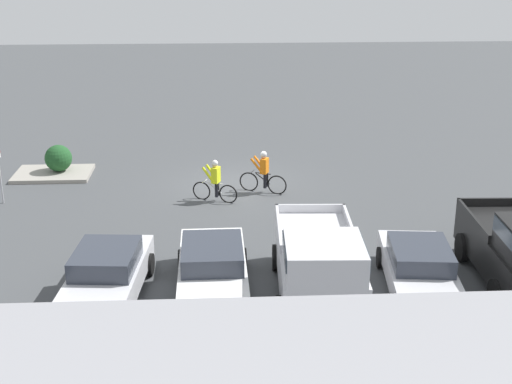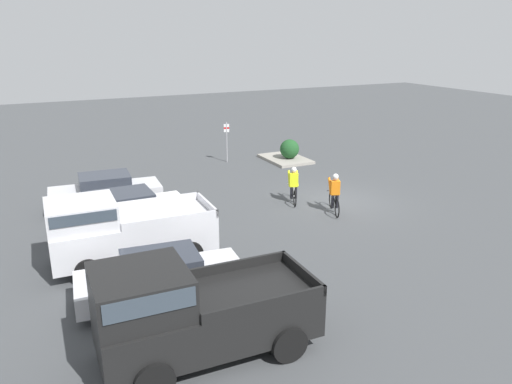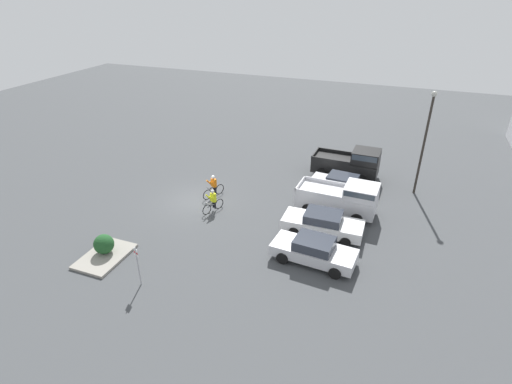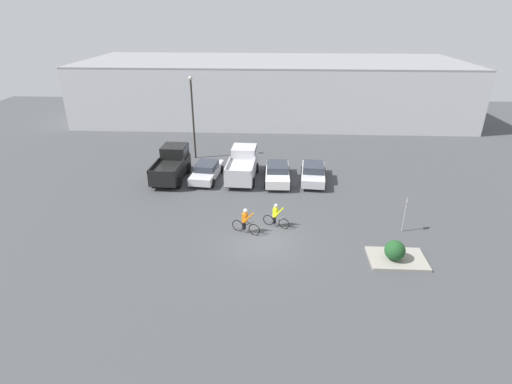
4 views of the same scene
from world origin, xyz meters
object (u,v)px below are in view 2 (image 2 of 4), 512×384
(shrub, at_px, (290,149))
(sedan_0, at_px, (161,277))
(sedan_1, at_px, (123,211))
(sedan_2, at_px, (106,191))
(cyclist_0, at_px, (294,185))
(pickup_truck_1, at_px, (121,229))
(fire_lane_sign, at_px, (227,138))
(cyclist_1, at_px, (335,193))
(pickup_truck_0, at_px, (190,310))

(shrub, bearing_deg, sedan_0, 137.67)
(sedan_1, relative_size, sedan_2, 1.03)
(sedan_2, xyz_separation_m, cyclist_0, (-2.86, -7.36, 0.06))
(pickup_truck_1, bearing_deg, sedan_1, -12.50)
(sedan_2, bearing_deg, shrub, -72.07)
(sedan_1, relative_size, shrub, 4.33)
(pickup_truck_1, relative_size, cyclist_0, 3.09)
(sedan_1, distance_m, shrub, 12.40)
(pickup_truck_1, xyz_separation_m, fire_lane_sign, (10.45, -8.02, 0.24))
(cyclist_0, relative_size, cyclist_1, 0.94)
(pickup_truck_1, bearing_deg, shrub, -51.20)
(sedan_1, bearing_deg, pickup_truck_0, 178.02)
(sedan_0, distance_m, cyclist_0, 9.23)
(pickup_truck_1, height_order, fire_lane_sign, fire_lane_sign)
(sedan_0, bearing_deg, sedan_1, -1.62)
(sedan_2, height_order, fire_lane_sign, fire_lane_sign)
(cyclist_1, relative_size, shrub, 1.62)
(fire_lane_sign, distance_m, shrub, 3.61)
(pickup_truck_1, relative_size, shrub, 4.67)
(cyclist_1, height_order, fire_lane_sign, fire_lane_sign)
(pickup_truck_0, height_order, sedan_1, pickup_truck_0)
(pickup_truck_0, xyz_separation_m, pickup_truck_1, (5.60, 0.33, -0.07))
(sedan_1, xyz_separation_m, cyclist_0, (-0.06, -7.23, 0.06))
(pickup_truck_0, relative_size, fire_lane_sign, 2.18)
(pickup_truck_0, relative_size, sedan_0, 1.06)
(sedan_0, relative_size, cyclist_0, 2.82)
(pickup_truck_1, relative_size, cyclist_1, 2.89)
(pickup_truck_0, height_order, shrub, pickup_truck_0)
(pickup_truck_1, xyz_separation_m, cyclist_0, (2.72, -7.84, -0.35))
(cyclist_0, bearing_deg, shrub, -28.51)
(shrub, bearing_deg, pickup_truck_1, 128.80)
(pickup_truck_1, bearing_deg, cyclist_0, -70.86)
(sedan_2, xyz_separation_m, fire_lane_sign, (4.87, -7.54, 0.65))
(pickup_truck_1, relative_size, fire_lane_sign, 2.26)
(sedan_0, bearing_deg, pickup_truck_1, 9.27)
(pickup_truck_1, height_order, cyclist_1, pickup_truck_1)
(sedan_0, distance_m, shrub, 16.10)
(sedan_1, height_order, cyclist_0, cyclist_0)
(fire_lane_sign, bearing_deg, shrub, -112.65)
(sedan_0, bearing_deg, cyclist_0, -53.13)
(pickup_truck_0, bearing_deg, cyclist_0, -42.08)
(cyclist_1, bearing_deg, sedan_2, 60.33)
(sedan_2, bearing_deg, pickup_truck_1, 175.06)
(sedan_1, bearing_deg, sedan_2, 2.75)
(sedan_2, bearing_deg, sedan_1, -177.25)
(fire_lane_sign, bearing_deg, cyclist_1, -175.93)
(sedan_0, relative_size, fire_lane_sign, 2.06)
(sedan_0, xyz_separation_m, sedan_1, (5.60, -0.16, 0.05))
(cyclist_0, distance_m, fire_lane_sign, 7.75)
(cyclist_1, bearing_deg, sedan_1, 76.89)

